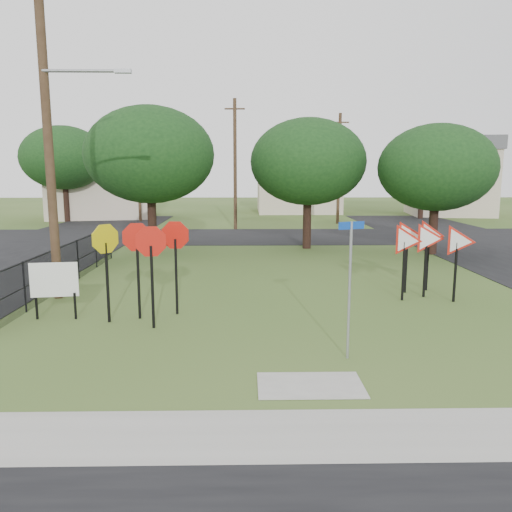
{
  "coord_description": "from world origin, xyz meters",
  "views": [
    {
      "loc": [
        -1.2,
        -11.31,
        4.0
      ],
      "look_at": [
        -0.93,
        3.0,
        1.6
      ],
      "focal_mm": 35.0,
      "sensor_mm": 36.0,
      "label": 1
    }
  ],
  "objects": [
    {
      "name": "house_left",
      "position": [
        -14.0,
        34.0,
        3.65
      ],
      "size": [
        10.58,
        8.88,
        7.2
      ],
      "color": "beige",
      "rests_on": "ground"
    },
    {
      "name": "tree_far_left",
      "position": [
        -16.0,
        30.0,
        5.17
      ],
      "size": [
        6.8,
        6.8,
        7.73
      ],
      "color": "black",
      "rests_on": "ground"
    },
    {
      "name": "info_board",
      "position": [
        -6.47,
        2.09,
        1.05
      ],
      "size": [
        1.26,
        0.21,
        1.59
      ],
      "color": "black",
      "rests_on": "ground"
    },
    {
      "name": "far_pole_a",
      "position": [
        -2.0,
        24.0,
        4.6
      ],
      "size": [
        1.4,
        0.24,
        9.0
      ],
      "color": "#4B3522",
      "rests_on": "ground"
    },
    {
      "name": "tree_near_left",
      "position": [
        -6.0,
        14.0,
        4.86
      ],
      "size": [
        6.4,
        6.4,
        7.27
      ],
      "color": "black",
      "rests_on": "ground"
    },
    {
      "name": "sidewalk",
      "position": [
        0.0,
        -4.2,
        0.01
      ],
      "size": [
        30.0,
        1.6,
        0.02
      ],
      "primitive_type": "cube",
      "color": "gray",
      "rests_on": "ground"
    },
    {
      "name": "yield_sign_cluster",
      "position": [
        4.53,
        4.47,
        1.81
      ],
      "size": [
        2.46,
        2.3,
        2.46
      ],
      "color": "black",
      "rests_on": "ground"
    },
    {
      "name": "stop_sign_cluster",
      "position": [
        -3.99,
        1.93,
        1.97
      ],
      "size": [
        2.44,
        1.45,
        2.69
      ],
      "color": "black",
      "rests_on": "ground"
    },
    {
      "name": "house_right",
      "position": [
        18.0,
        36.0,
        3.65
      ],
      "size": [
        8.3,
        8.3,
        7.2
      ],
      "color": "beige",
      "rests_on": "ground"
    },
    {
      "name": "tree_near_mid",
      "position": [
        2.0,
        15.0,
        4.54
      ],
      "size": [
        6.0,
        6.0,
        6.8
      ],
      "color": "black",
      "rests_on": "ground"
    },
    {
      "name": "ground",
      "position": [
        0.0,
        0.0,
        0.0
      ],
      "size": [
        140.0,
        140.0,
        0.0
      ],
      "primitive_type": "plane",
      "color": "#3A5720"
    },
    {
      "name": "tree_far_right",
      "position": [
        14.0,
        32.0,
        4.54
      ],
      "size": [
        6.0,
        6.0,
        6.8
      ],
      "color": "black",
      "rests_on": "ground"
    },
    {
      "name": "house_mid",
      "position": [
        4.0,
        40.0,
        3.15
      ],
      "size": [
        8.4,
        8.4,
        6.2
      ],
      "color": "beige",
      "rests_on": "ground"
    },
    {
      "name": "curb_pad",
      "position": [
        0.0,
        -2.4,
        0.01
      ],
      "size": [
        2.0,
        1.2,
        0.02
      ],
      "primitive_type": "cube",
      "color": "gray",
      "rests_on": "ground"
    },
    {
      "name": "far_pole_c",
      "position": [
        -10.0,
        30.0,
        4.6
      ],
      "size": [
        1.4,
        0.24,
        9.0
      ],
      "color": "#4B3522",
      "rests_on": "ground"
    },
    {
      "name": "fence_run",
      "position": [
        -7.6,
        6.25,
        0.78
      ],
      "size": [
        0.05,
        11.55,
        1.5
      ],
      "color": "black",
      "rests_on": "ground"
    },
    {
      "name": "tree_near_right",
      "position": [
        8.0,
        13.0,
        4.22
      ],
      "size": [
        5.6,
        5.6,
        6.33
      ],
      "color": "black",
      "rests_on": "ground"
    },
    {
      "name": "utility_pole_main",
      "position": [
        -7.24,
        4.5,
        5.21
      ],
      "size": [
        3.55,
        0.33,
        10.0
      ],
      "color": "#4B3522",
      "rests_on": "ground"
    },
    {
      "name": "far_pole_b",
      "position": [
        6.0,
        28.0,
        4.35
      ],
      "size": [
        1.4,
        0.24,
        8.5
      ],
      "color": "#4B3522",
      "rests_on": "ground"
    },
    {
      "name": "planting_strip",
      "position": [
        0.0,
        -5.4,
        0.01
      ],
      "size": [
        30.0,
        0.8,
        0.02
      ],
      "primitive_type": "cube",
      "color": "#3A5720",
      "rests_on": "ground"
    },
    {
      "name": "street_name_sign",
      "position": [
        0.99,
        -0.98,
        1.72
      ],
      "size": [
        0.58,
        0.24,
        2.99
      ],
      "color": "#92949A",
      "rests_on": "ground"
    },
    {
      "name": "street_far",
      "position": [
        0.0,
        20.0,
        0.01
      ],
      "size": [
        60.0,
        8.0,
        0.02
      ],
      "primitive_type": "cube",
      "color": "black",
      "rests_on": "ground"
    }
  ]
}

